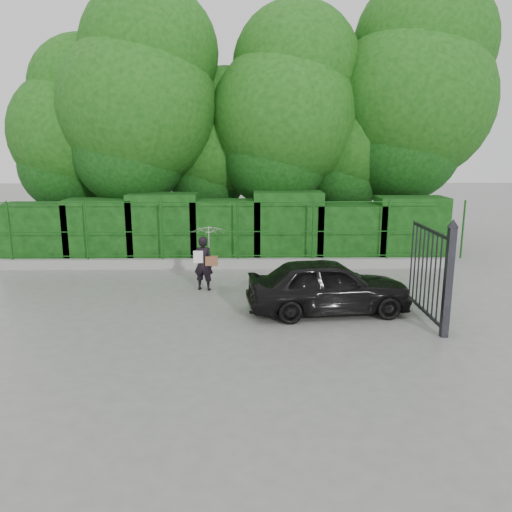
{
  "coord_description": "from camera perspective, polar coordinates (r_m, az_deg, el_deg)",
  "views": [
    {
      "loc": [
        0.72,
        -10.47,
        3.72
      ],
      "look_at": [
        0.91,
        1.3,
        1.1
      ],
      "focal_mm": 35.0,
      "sensor_mm": 36.0,
      "label": 1
    }
  ],
  "objects": [
    {
      "name": "hedge",
      "position": [
        16.21,
        -3.33,
        2.99
      ],
      "size": [
        14.2,
        1.2,
        2.27
      ],
      "color": "black",
      "rests_on": "ground"
    },
    {
      "name": "woman",
      "position": [
        12.99,
        -5.59,
        0.94
      ],
      "size": [
        0.88,
        0.88,
        1.69
      ],
      "color": "black",
      "rests_on": "ground"
    },
    {
      "name": "ground",
      "position": [
        11.14,
        -4.6,
        -7.01
      ],
      "size": [
        80.0,
        80.0,
        0.0
      ],
      "primitive_type": "plane",
      "color": "gray"
    },
    {
      "name": "gate",
      "position": [
        10.79,
        20.2,
        -1.82
      ],
      "size": [
        0.22,
        2.33,
        2.36
      ],
      "color": "black",
      "rests_on": "ground"
    },
    {
      "name": "car",
      "position": [
        11.38,
        8.27,
        -3.38
      ],
      "size": [
        3.8,
        1.85,
        1.25
      ],
      "primitive_type": "imported",
      "rotation": [
        0.0,
        0.0,
        1.68
      ],
      "color": "black",
      "rests_on": "ground"
    },
    {
      "name": "trees",
      "position": [
        18.23,
        0.43,
        15.37
      ],
      "size": [
        17.1,
        6.15,
        8.08
      ],
      "color": "black",
      "rests_on": "ground"
    },
    {
      "name": "kerb",
      "position": [
        15.41,
        -3.56,
        -0.87
      ],
      "size": [
        14.0,
        0.25,
        0.3
      ],
      "primitive_type": "cube",
      "color": "#9E9E99",
      "rests_on": "ground"
    },
    {
      "name": "fence",
      "position": [
        15.19,
        -2.78,
        2.98
      ],
      "size": [
        14.13,
        0.06,
        1.8
      ],
      "color": "#134B13",
      "rests_on": "kerb"
    }
  ]
}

